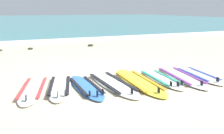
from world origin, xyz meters
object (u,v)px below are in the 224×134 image
surfboard_5 (161,79)px  surfboard_7 (198,75)px  surfboard_1 (60,86)px  surfboard_4 (138,81)px  surfboard_2 (86,87)px  surfboard_0 (33,89)px  surfboard_6 (181,76)px  surfboard_3 (112,83)px

surfboard_5 → surfboard_7: 1.13m
surfboard_1 → surfboard_4: size_ratio=0.82×
surfboard_1 → surfboard_7: (3.63, -0.45, -0.00)m
surfboard_2 → surfboard_4: same height
surfboard_0 → surfboard_6: same height
surfboard_1 → surfboard_7: bearing=-7.1°
surfboard_2 → surfboard_3: bearing=1.6°
surfboard_0 → surfboard_3: size_ratio=0.89×
surfboard_2 → surfboard_3: (0.66, 0.02, -0.00)m
surfboard_3 → surfboard_4: size_ratio=0.95×
surfboard_0 → surfboard_1: 0.58m
surfboard_3 → surfboard_1: bearing=169.3°
surfboard_1 → surfboard_3: (1.21, -0.23, -0.00)m
surfboard_3 → surfboard_6: (1.90, -0.17, 0.00)m
surfboard_0 → surfboard_2: 1.17m
surfboard_4 → surfboard_3: bearing=169.1°
surfboard_2 → surfboard_4: (1.31, -0.11, -0.00)m
surfboard_3 → surfboard_6: 1.91m
surfboard_1 → surfboard_5: bearing=-8.3°
surfboard_4 → surfboard_5: bearing=-0.9°
surfboard_3 → surfboard_6: size_ratio=1.02×
surfboard_0 → surfboard_3: same height
surfboard_1 → surfboard_6: bearing=-7.4°
surfboard_7 → surfboard_0: bearing=173.0°
surfboard_6 → surfboard_7: (0.52, -0.05, 0.00)m
surfboard_0 → surfboard_7: 4.24m
surfboard_6 → surfboard_5: bearing=176.4°
surfboard_1 → surfboard_0: bearing=173.3°
surfboard_5 → surfboard_6: 0.61m
surfboard_2 → surfboard_6: (2.57, -0.15, -0.00)m
surfboard_6 → surfboard_0: bearing=172.8°
surfboard_5 → surfboard_2: bearing=176.6°
surfboard_1 → surfboard_7: 3.66m
surfboard_4 → surfboard_5: size_ratio=1.25×
surfboard_5 → surfboard_0: bearing=172.0°
surfboard_3 → surfboard_6: same height
surfboard_0 → surfboard_5: bearing=-8.0°
surfboard_0 → surfboard_3: (1.79, -0.30, -0.00)m
surfboard_2 → surfboard_5: (1.95, -0.12, -0.00)m
surfboard_1 → surfboard_6: 3.14m
surfboard_0 → surfboard_2: (1.13, -0.32, 0.00)m
surfboard_0 → surfboard_3: bearing=-9.4°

